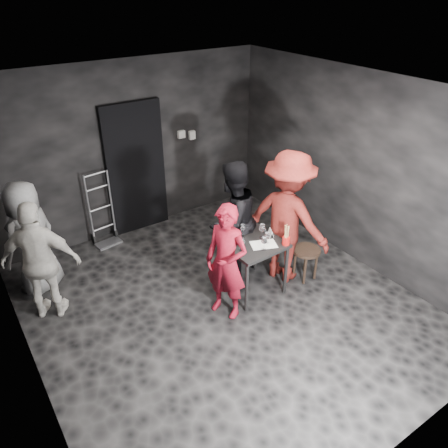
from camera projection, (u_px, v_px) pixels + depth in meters
floor at (222, 305)px, 5.65m from camera, size 4.50×5.00×0.02m
ceiling at (222, 93)px, 4.30m from camera, size 4.50×5.00×0.02m
wall_back at (132, 150)px, 6.76m from camera, size 4.50×0.04×2.70m
wall_front at (413, 349)px, 3.18m from camera, size 4.50×0.04×2.70m
wall_left at (13, 281)px, 3.88m from camera, size 0.04×5.00×2.70m
wall_right at (356, 170)px, 6.07m from camera, size 0.04×5.00×2.70m
doorway at (136, 169)px, 6.87m from camera, size 0.95×0.10×2.10m
wallbox_upper at (181, 134)px, 7.09m from camera, size 0.12×0.06×0.12m
wallbox_lower at (192, 135)px, 7.21m from camera, size 0.10×0.06×0.14m
hand_truck at (105, 230)px, 6.87m from camera, size 0.39×0.34×1.18m
tasting_table at (252, 248)px, 5.62m from camera, size 0.72×0.72×0.75m
stool at (306, 255)px, 5.97m from camera, size 0.38×0.38×0.47m
server_red at (226, 263)px, 5.18m from camera, size 0.55×0.64×1.50m
woman_black at (232, 214)px, 5.81m from camera, size 1.01×0.74×1.87m
man_maroon at (289, 204)px, 5.65m from camera, size 1.12×1.61×2.27m
bystander_cream at (41, 260)px, 5.12m from camera, size 1.05×0.88×1.62m
bystander_grey at (31, 236)px, 5.56m from camera, size 0.91×0.78×1.63m
tasting_mat at (264, 244)px, 5.51m from camera, size 0.38×0.32×0.00m
wine_glass_a at (242, 244)px, 5.35m from camera, size 0.08×0.08×0.19m
wine_glass_b at (238, 237)px, 5.47m from camera, size 0.09×0.09×0.20m
wine_glass_c at (243, 230)px, 5.63m from camera, size 0.09×0.09×0.20m
wine_glass_d at (264, 243)px, 5.36m from camera, size 0.09×0.09×0.20m
wine_glass_e at (267, 237)px, 5.50m from camera, size 0.08×0.08×0.18m
wine_glass_f at (262, 231)px, 5.60m from camera, size 0.10×0.10×0.22m
wine_bottle at (231, 237)px, 5.43m from camera, size 0.08×0.08×0.33m
breadstick_cup at (286, 235)px, 5.45m from camera, size 0.10×0.10×0.30m
reserved_card at (270, 233)px, 5.66m from camera, size 0.13×0.15×0.10m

